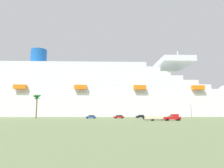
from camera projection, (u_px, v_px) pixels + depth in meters
ground_plane at (112, 117)px, 120.06m from camera, size 600.00×600.00×0.00m
cruise_ship at (85, 95)px, 154.53m from camera, size 269.03×45.65×56.05m
pickup_truck at (173, 118)px, 69.64m from camera, size 5.65×2.39×2.20m
small_boat_on_trailer at (155, 118)px, 69.30m from camera, size 8.54×2.25×2.15m
palm_tree at (37, 99)px, 97.88m from camera, size 3.59×3.64×11.13m
street_lamp at (191, 108)px, 98.73m from camera, size 0.56×0.56×7.30m
parked_car_green_wagon at (173, 116)px, 106.42m from camera, size 4.62×2.62×1.58m
parked_car_black_coupe at (141, 116)px, 108.21m from camera, size 4.94×2.56×1.58m
parked_car_red_hatchback at (119, 117)px, 97.88m from camera, size 5.04×2.71×1.58m
parked_car_blue_suv at (91, 117)px, 94.81m from camera, size 4.74×2.29×1.58m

